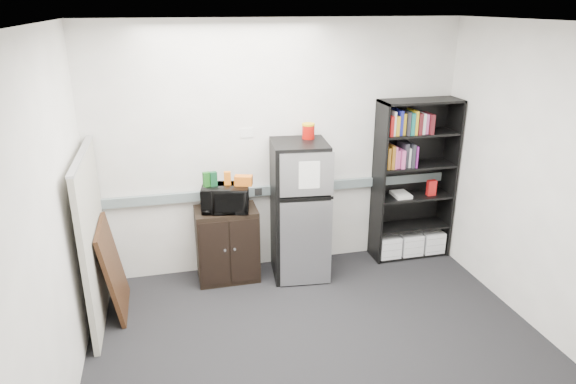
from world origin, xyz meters
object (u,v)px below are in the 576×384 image
at_px(microwave, 225,198).
at_px(cubicle_partition, 93,238).
at_px(bookshelf, 414,182).
at_px(cabinet, 227,244).
at_px(refrigerator, 299,211).

bearing_deg(microwave, cubicle_partition, -151.39).
height_order(bookshelf, cabinet, bookshelf).
relative_size(cabinet, refrigerator, 0.54).
distance_m(cubicle_partition, refrigerator, 2.07).
bearing_deg(cabinet, bookshelf, 1.71).
relative_size(cubicle_partition, refrigerator, 1.08).
relative_size(cubicle_partition, microwave, 3.39).
relative_size(bookshelf, cubicle_partition, 1.14).
relative_size(cabinet, microwave, 1.69).
distance_m(bookshelf, microwave, 2.16).
relative_size(cubicle_partition, cabinet, 2.01).
xyz_separation_m(cubicle_partition, cabinet, (1.27, 0.42, -0.41)).
bearing_deg(bookshelf, microwave, -177.87).
bearing_deg(cubicle_partition, refrigerator, 9.49).
xyz_separation_m(bookshelf, cubicle_partition, (-3.43, -0.49, -0.10)).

